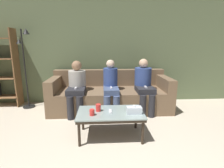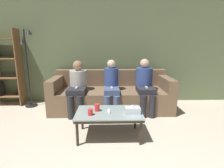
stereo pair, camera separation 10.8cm
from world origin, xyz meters
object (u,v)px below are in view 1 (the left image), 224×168
Objects in this scene: game_remote at (110,111)px; couch at (110,95)px; tissue_box at (134,110)px; standing_lamp at (25,61)px; seated_person_mid_right at (144,83)px; cup_near_left at (98,108)px; seated_person_mid_left at (111,85)px; coffee_table at (110,114)px; cup_near_right at (92,112)px; seated_person_left_end at (77,85)px.

couch is at bearing 87.16° from game_remote.
standing_lamp is at bearing 144.60° from tissue_box.
tissue_box is 0.20× the size of seated_person_mid_right.
seated_person_mid_left is (0.24, 0.96, 0.12)m from cup_near_left.
cup_near_left reaches higher than coffee_table.
seated_person_mid_left reaches higher than cup_near_right.
seated_person_mid_right is at bearing 69.77° from tissue_box.
cup_near_right is at bearing -45.79° from standing_lamp.
game_remote is (-0.35, 0.08, -0.04)m from tissue_box.
standing_lamp is at bearing 134.21° from cup_near_right.
seated_person_left_end is at bearing 178.15° from seated_person_mid_left.
game_remote is at bearing 167.10° from tissue_box.
couch is 17.01× the size of game_remote.
couch reaches higher than coffee_table.
seated_person_mid_right is (0.76, 1.04, 0.25)m from coffee_table.
seated_person_mid_left is at bearing 73.56° from cup_near_right.
tissue_box reaches higher than cup_near_right.
coffee_table is at bearing -126.25° from seated_person_mid_right.
tissue_box is at bearing -12.90° from game_remote.
seated_person_mid_left reaches higher than couch.
cup_near_right is 0.61× the size of game_remote.
seated_person_mid_left is (0.06, 1.00, 0.22)m from coffee_table.
seated_person_mid_left is at bearing -90.00° from couch.
seated_person_mid_right is at bearing 48.32° from cup_near_right.
standing_lamp is (-1.84, 0.19, 0.76)m from couch.
cup_near_left is at bearing -104.20° from seated_person_mid_left.
tissue_box is at bearing -12.90° from coffee_table.
coffee_table is 2.39m from standing_lamp.
cup_near_left is at bearing 167.92° from coffee_table.
couch is 1.25m from coffee_table.
standing_lamp reaches higher than cup_near_right.
cup_near_right is at bearing -155.92° from coffee_table.
cup_near_left reaches higher than game_remote.
couch is 2.36× the size of seated_person_left_end.
seated_person_left_end is at bearing 121.78° from coffee_table.
coffee_table is 6.64× the size of game_remote.
standing_lamp is at bearing 174.08° from couch.
game_remote is at bearing -126.25° from seated_person_mid_right.
seated_person_left_end reaches higher than game_remote.
tissue_box is at bearing -110.23° from seated_person_mid_right.
cup_near_right is 0.62m from tissue_box.
tissue_box is 1.47× the size of game_remote.
seated_person_left_end is at bearing -19.60° from standing_lamp.
coffee_table is 8.92× the size of cup_near_left.
seated_person_mid_left reaches higher than tissue_box.
seated_person_left_end reaches higher than cup_near_right.
tissue_box is 1.49m from seated_person_left_end.
game_remote is at bearing -38.82° from standing_lamp.
game_remote is (0.18, -0.04, -0.05)m from cup_near_left.
seated_person_left_end is at bearing 121.78° from game_remote.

